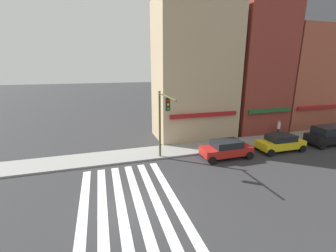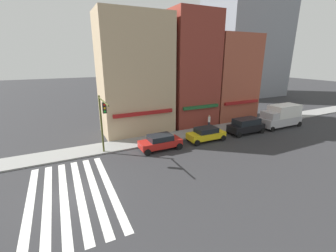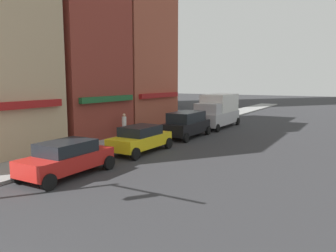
# 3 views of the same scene
# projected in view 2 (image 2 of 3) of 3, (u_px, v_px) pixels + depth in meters

# --- Properties ---
(ground_plane) EXTENTS (200.00, 200.00, 0.00)m
(ground_plane) POSITION_uv_depth(u_px,v_px,m) (72.00, 195.00, 15.80)
(ground_plane) COLOR #2D2D30
(sidewalk_left) EXTENTS (120.00, 3.00, 0.15)m
(sidewalk_left) POSITION_uv_depth(u_px,v_px,m) (66.00, 154.00, 22.21)
(sidewalk_left) COLOR gray
(sidewalk_left) RESTS_ON ground_plane
(crosswalk_stripes) EXTENTS (5.68, 10.80, 0.01)m
(crosswalk_stripes) POSITION_uv_depth(u_px,v_px,m) (72.00, 195.00, 15.80)
(crosswalk_stripes) COLOR silver
(crosswalk_stripes) RESTS_ON ground_plane
(storefront_row) EXTENTS (22.92, 5.30, 15.04)m
(storefront_row) POSITION_uv_depth(u_px,v_px,m) (184.00, 75.00, 30.21)
(storefront_row) COLOR tan
(storefront_row) RESTS_ON ground_plane
(traffic_signal) EXTENTS (0.32, 4.30, 5.84)m
(traffic_signal) POSITION_uv_depth(u_px,v_px,m) (103.00, 117.00, 20.72)
(traffic_signal) COLOR #474C1E
(traffic_signal) RESTS_ON ground_plane
(sedan_red) EXTENTS (4.41, 2.02, 1.59)m
(sedan_red) POSITION_uv_depth(u_px,v_px,m) (160.00, 142.00, 23.36)
(sedan_red) COLOR #B21E19
(sedan_red) RESTS_ON ground_plane
(sedan_yellow) EXTENTS (4.42, 2.02, 1.59)m
(sedan_yellow) POSITION_uv_depth(u_px,v_px,m) (206.00, 134.00, 25.79)
(sedan_yellow) COLOR yellow
(sedan_yellow) RESTS_ON ground_plane
(suv_black) EXTENTS (4.71, 2.12, 1.94)m
(suv_black) POSITION_uv_depth(u_px,v_px,m) (246.00, 125.00, 28.30)
(suv_black) COLOR black
(suv_black) RESTS_ON ground_plane
(box_truck_silver) EXTENTS (6.20, 2.42, 3.04)m
(box_truck_silver) POSITION_uv_depth(u_px,v_px,m) (281.00, 116.00, 30.82)
(box_truck_silver) COLOR #B7B7BC
(box_truck_silver) RESTS_ON ground_plane
(pedestrian_white_shirt) EXTENTS (0.32, 0.32, 1.77)m
(pedestrian_white_shirt) POSITION_uv_depth(u_px,v_px,m) (209.00, 121.00, 29.95)
(pedestrian_white_shirt) COLOR #23232D
(pedestrian_white_shirt) RESTS_ON sidewalk_left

